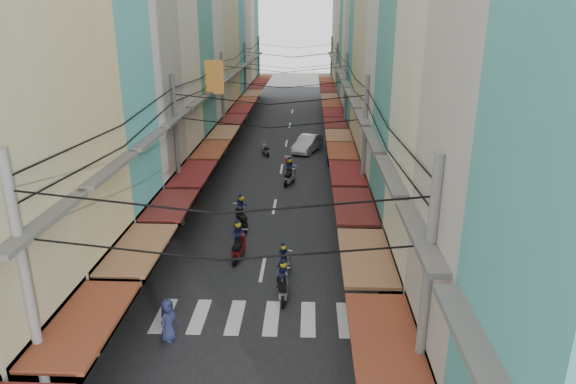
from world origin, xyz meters
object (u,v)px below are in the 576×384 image
(bicycle, at_px, (428,283))
(market_umbrella, at_px, (409,257))
(traffic_sign, at_px, (394,241))
(white_car, at_px, (307,152))

(bicycle, relative_size, market_umbrella, 0.62)
(market_umbrella, bearing_deg, bicycle, 54.45)
(bicycle, height_order, traffic_sign, traffic_sign)
(bicycle, xyz_separation_m, market_umbrella, (-1.29, -1.81, 2.14))
(white_car, bearing_deg, bicycle, -57.26)
(market_umbrella, distance_m, traffic_sign, 1.83)
(market_umbrella, height_order, traffic_sign, traffic_sign)
(traffic_sign, bearing_deg, bicycle, 0.19)
(white_car, relative_size, market_umbrella, 1.99)
(white_car, height_order, bicycle, white_car)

